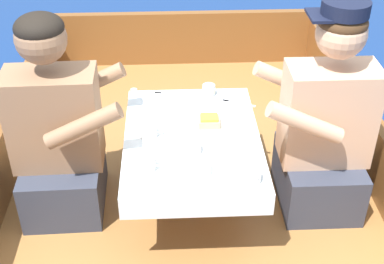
{
  "coord_description": "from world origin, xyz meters",
  "views": [
    {
      "loc": [
        -0.09,
        -1.89,
        2.09
      ],
      "look_at": [
        0.0,
        0.1,
        0.75
      ],
      "focal_mm": 50.0,
      "sensor_mm": 36.0,
      "label": 1
    }
  ],
  "objects_px": {
    "person_starboard": "(324,128)",
    "coffee_cup_starboard": "(149,130)",
    "coffee_cup_port": "(146,163)",
    "tin_can": "(209,90)",
    "person_port": "(58,135)",
    "sandwich": "(209,121)"
  },
  "relations": [
    {
      "from": "sandwich",
      "to": "tin_can",
      "type": "xyz_separation_m",
      "value": [
        0.02,
        0.3,
        -0.0
      ]
    },
    {
      "from": "coffee_cup_port",
      "to": "coffee_cup_starboard",
      "type": "bearing_deg",
      "value": 88.95
    },
    {
      "from": "person_port",
      "to": "coffee_cup_port",
      "type": "bearing_deg",
      "value": -36.1
    },
    {
      "from": "person_starboard",
      "to": "coffee_cup_port",
      "type": "bearing_deg",
      "value": 17.52
    },
    {
      "from": "person_port",
      "to": "coffee_cup_starboard",
      "type": "bearing_deg",
      "value": -6.07
    },
    {
      "from": "person_starboard",
      "to": "sandwich",
      "type": "bearing_deg",
      "value": -6.32
    },
    {
      "from": "sandwich",
      "to": "person_port",
      "type": "bearing_deg",
      "value": -177.43
    },
    {
      "from": "person_port",
      "to": "coffee_cup_starboard",
      "type": "height_order",
      "value": "person_port"
    },
    {
      "from": "person_starboard",
      "to": "sandwich",
      "type": "distance_m",
      "value": 0.53
    },
    {
      "from": "person_port",
      "to": "sandwich",
      "type": "relative_size",
      "value": 10.05
    },
    {
      "from": "coffee_cup_port",
      "to": "coffee_cup_starboard",
      "type": "distance_m",
      "value": 0.25
    },
    {
      "from": "coffee_cup_port",
      "to": "coffee_cup_starboard",
      "type": "relative_size",
      "value": 0.98
    },
    {
      "from": "coffee_cup_port",
      "to": "person_starboard",
      "type": "bearing_deg",
      "value": 17.49
    },
    {
      "from": "person_port",
      "to": "sandwich",
      "type": "distance_m",
      "value": 0.69
    },
    {
      "from": "coffee_cup_port",
      "to": "coffee_cup_starboard",
      "type": "height_order",
      "value": "coffee_cup_port"
    },
    {
      "from": "coffee_cup_port",
      "to": "tin_can",
      "type": "height_order",
      "value": "coffee_cup_port"
    },
    {
      "from": "person_starboard",
      "to": "coffee_cup_starboard",
      "type": "relative_size",
      "value": 9.72
    },
    {
      "from": "tin_can",
      "to": "coffee_cup_starboard",
      "type": "bearing_deg",
      "value": -129.34
    },
    {
      "from": "sandwich",
      "to": "coffee_cup_port",
      "type": "relative_size",
      "value": 0.94
    },
    {
      "from": "coffee_cup_port",
      "to": "tin_can",
      "type": "relative_size",
      "value": 1.54
    },
    {
      "from": "person_starboard",
      "to": "coffee_cup_starboard",
      "type": "bearing_deg",
      "value": 0.45
    },
    {
      "from": "person_port",
      "to": "coffee_cup_starboard",
      "type": "relative_size",
      "value": 9.32
    }
  ]
}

